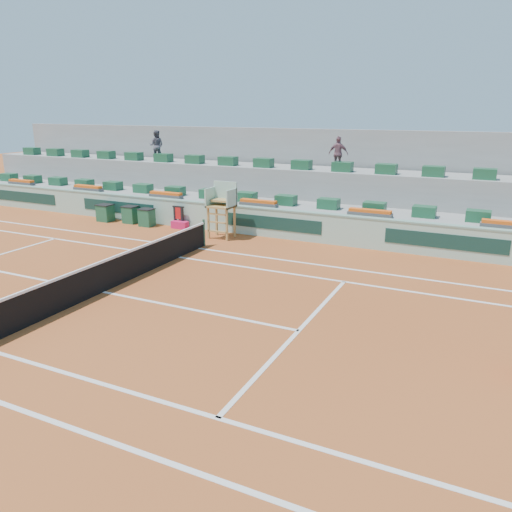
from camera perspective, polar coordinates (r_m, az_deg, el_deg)
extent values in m
plane|color=#92431C|center=(16.01, -17.07, -3.97)|extent=(90.00, 90.00, 0.00)
cube|color=gray|center=(24.45, -0.13, 5.21)|extent=(36.00, 4.00, 1.20)
cube|color=gray|center=(25.75, 1.43, 7.37)|extent=(36.00, 2.40, 2.60)
cube|color=gray|center=(27.08, 2.85, 9.73)|extent=(36.00, 0.40, 4.40)
cube|color=#D31B59|center=(23.59, -8.70, 3.54)|extent=(0.79, 0.35, 0.35)
imported|color=#4A4A57|center=(28.51, -11.30, 12.26)|extent=(0.96, 0.86, 1.65)
imported|color=#7C5361|center=(23.80, 9.39, 11.46)|extent=(0.92, 0.39, 1.57)
cube|color=silver|center=(20.14, -6.60, 0.88)|extent=(23.77, 0.12, 0.01)
cube|color=silver|center=(19.05, -8.78, -0.13)|extent=(23.77, 0.12, 0.01)
cube|color=silver|center=(12.80, 4.90, -8.50)|extent=(0.12, 8.23, 0.01)
cube|color=silver|center=(16.01, -17.07, -3.95)|extent=(12.80, 0.12, 0.01)
cube|color=black|center=(15.86, -17.20, -2.41)|extent=(0.03, 11.87, 0.92)
cube|color=white|center=(15.72, -17.36, -0.70)|extent=(0.06, 11.87, 0.07)
cylinder|color=#204B36|center=(20.37, -5.98, 2.66)|extent=(0.10, 0.10, 1.10)
cube|color=#9BC3AF|center=(22.53, -2.57, 4.21)|extent=(36.00, 0.30, 1.20)
cube|color=gray|center=(22.40, -2.60, 5.79)|extent=(36.00, 0.34, 0.06)
cube|color=#12342D|center=(30.67, -24.81, 6.11)|extent=(4.40, 0.02, 0.56)
cube|color=#12342D|center=(26.05, -15.52, 5.43)|extent=(4.40, 0.02, 0.56)
cube|color=#12342D|center=(21.52, 1.93, 3.77)|extent=(4.40, 0.02, 0.56)
cube|color=#12342D|center=(19.85, 20.76, 1.59)|extent=(4.40, 0.02, 0.56)
cube|color=#A2793D|center=(21.50, -5.46, 3.76)|extent=(0.08, 0.08, 1.35)
cube|color=#A2793D|center=(21.06, -3.36, 3.53)|extent=(0.08, 0.08, 1.35)
cube|color=#A2793D|center=(22.09, -4.53, 4.13)|extent=(0.08, 0.08, 1.35)
cube|color=#A2793D|center=(21.66, -2.46, 3.91)|extent=(0.08, 0.08, 1.35)
cube|color=#A2793D|center=(21.43, -3.99, 5.70)|extent=(1.10, 0.90, 0.08)
cube|color=#9BC3AF|center=(21.66, -3.52, 7.20)|extent=(1.10, 0.08, 1.00)
cube|color=#9BC3AF|center=(21.62, -5.22, 6.74)|extent=(0.06, 0.90, 0.80)
cube|color=#9BC3AF|center=(21.11, -2.78, 6.55)|extent=(0.06, 0.90, 0.80)
cube|color=#A2793D|center=(21.47, -3.88, 6.38)|extent=(0.80, 0.60, 0.08)
cube|color=#A2793D|center=(21.35, -4.40, 2.80)|extent=(0.90, 0.08, 0.06)
cube|color=#A2793D|center=(21.26, -4.43, 3.84)|extent=(0.90, 0.08, 0.06)
cube|color=#A2793D|center=(21.19, -4.45, 4.77)|extent=(0.90, 0.08, 0.06)
cube|color=#1A4F30|center=(33.79, -26.39, 8.08)|extent=(0.90, 0.60, 0.44)
cube|color=#1A4F30|center=(32.25, -24.15, 8.03)|extent=(0.90, 0.60, 0.44)
cube|color=#1A4F30|center=(30.77, -21.70, 7.95)|extent=(0.90, 0.60, 0.44)
cube|color=#1A4F30|center=(29.34, -19.00, 7.86)|extent=(0.90, 0.60, 0.44)
cube|color=#1A4F30|center=(27.98, -16.03, 7.73)|extent=(0.90, 0.60, 0.44)
cube|color=#1A4F30|center=(26.71, -12.78, 7.56)|extent=(0.90, 0.60, 0.44)
cube|color=#1A4F30|center=(25.53, -9.21, 7.36)|extent=(0.90, 0.60, 0.44)
cube|color=#1A4F30|center=(24.45, -5.32, 7.10)|extent=(0.90, 0.60, 0.44)
cube|color=#1A4F30|center=(23.50, -1.10, 6.78)|extent=(0.90, 0.60, 0.44)
cube|color=#1A4F30|center=(22.69, 3.45, 6.40)|extent=(0.90, 0.60, 0.44)
cube|color=#1A4F30|center=(22.02, 8.29, 5.94)|extent=(0.90, 0.60, 0.44)
cube|color=#1A4F30|center=(21.52, 13.39, 5.42)|extent=(0.90, 0.60, 0.44)
cube|color=#1A4F30|center=(21.20, 18.68, 4.83)|extent=(0.90, 0.60, 0.44)
cube|color=#1A4F30|center=(21.07, 24.07, 4.19)|extent=(0.90, 0.60, 0.44)
cube|color=#1A4F30|center=(34.85, -24.23, 10.89)|extent=(0.90, 0.60, 0.44)
cube|color=#1A4F30|center=(33.36, -21.95, 10.95)|extent=(0.90, 0.60, 0.44)
cube|color=#1A4F30|center=(31.93, -19.46, 10.99)|extent=(0.90, 0.60, 0.44)
cube|color=#1A4F30|center=(30.56, -16.74, 11.02)|extent=(0.90, 0.60, 0.44)
cube|color=#1A4F30|center=(29.26, -13.77, 11.02)|extent=(0.90, 0.60, 0.44)
cube|color=#1A4F30|center=(28.04, -10.53, 10.99)|extent=(0.90, 0.60, 0.44)
cube|color=#1A4F30|center=(26.92, -7.02, 10.92)|extent=(0.90, 0.60, 0.44)
cube|color=#1A4F30|center=(25.90, -3.22, 10.80)|extent=(0.90, 0.60, 0.44)
cube|color=#1A4F30|center=(25.01, 0.88, 10.61)|extent=(0.90, 0.60, 0.44)
cube|color=#1A4F30|center=(24.24, 5.24, 10.36)|extent=(0.90, 0.60, 0.44)
cube|color=#1A4F30|center=(23.62, 9.86, 10.02)|extent=(0.90, 0.60, 0.44)
cube|color=#1A4F30|center=(23.16, 14.68, 9.61)|extent=(0.90, 0.60, 0.44)
cube|color=#1A4F30|center=(22.86, 19.64, 9.11)|extent=(0.90, 0.60, 0.44)
cube|color=#1A4F30|center=(22.73, 24.69, 8.53)|extent=(0.90, 0.60, 0.44)
cube|color=#4C4C4C|center=(31.76, -25.21, 7.53)|extent=(1.80, 0.36, 0.16)
cube|color=#E65413|center=(31.75, -25.24, 7.78)|extent=(1.70, 0.32, 0.12)
cube|color=#4C4C4C|center=(28.10, -18.63, 7.25)|extent=(1.80, 0.36, 0.16)
cube|color=#E65413|center=(28.08, -18.66, 7.53)|extent=(1.70, 0.32, 0.12)
cube|color=#4C4C4C|center=(24.91, -10.24, 6.75)|extent=(1.80, 0.36, 0.16)
cube|color=#E65413|center=(24.89, -10.26, 7.07)|extent=(1.70, 0.32, 0.12)
cube|color=#4C4C4C|center=(22.39, 0.28, 5.93)|extent=(1.80, 0.36, 0.16)
cube|color=#E65413|center=(22.36, 0.28, 6.28)|extent=(1.70, 0.32, 0.12)
cube|color=#4C4C4C|center=(20.78, 12.88, 4.67)|extent=(1.80, 0.36, 0.16)
cube|color=#E65413|center=(20.76, 12.90, 5.05)|extent=(1.70, 0.32, 0.12)
cube|color=#4C4C4C|center=(20.31, 26.73, 3.04)|extent=(1.80, 0.36, 0.16)
cube|color=#E65413|center=(20.29, 26.78, 3.42)|extent=(1.70, 0.32, 0.12)
cube|color=#1A5034|center=(24.33, -12.38, 4.29)|extent=(0.64, 0.55, 0.80)
cube|color=black|center=(24.25, -12.44, 5.26)|extent=(0.68, 0.58, 0.04)
cube|color=#1A5034|center=(25.17, -14.14, 4.58)|extent=(0.66, 0.57, 0.80)
cube|color=black|center=(25.09, -14.21, 5.51)|extent=(0.70, 0.60, 0.04)
cube|color=#1A5034|center=(25.93, -16.85, 4.71)|extent=(0.70, 0.60, 0.80)
cube|color=black|center=(25.85, -16.92, 5.62)|extent=(0.74, 0.64, 0.04)
cube|color=black|center=(23.79, -9.23, 4.43)|extent=(0.10, 0.10, 1.00)
cube|color=black|center=(23.57, -8.43, 4.35)|extent=(0.10, 0.10, 1.00)
cube|color=black|center=(23.58, -8.88, 5.58)|extent=(0.61, 0.08, 0.06)
cube|color=red|center=(23.62, -8.88, 4.86)|extent=(0.45, 0.04, 0.56)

